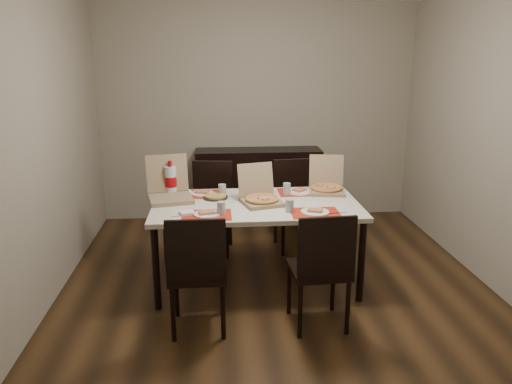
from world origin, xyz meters
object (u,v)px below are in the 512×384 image
chair_far_right (294,200)px  dining_table (256,210)px  soda_bottle (171,181)px  dip_bowl (258,196)px  sideboard (258,186)px  chair_near_right (321,266)px  chair_far_left (212,203)px  chair_near_left (197,269)px  pizza_box_center (261,197)px

chair_far_right → dining_table: bearing=-119.5°
soda_bottle → dip_bowl: bearing=-10.6°
sideboard → chair_near_right: bearing=-84.5°
soda_bottle → chair_far_left: bearing=54.9°
chair_near_left → chair_near_right: (0.91, -0.02, 0.00)m
chair_near_right → pizza_box_center: bearing=114.0°
dining_table → dip_bowl: size_ratio=14.12×
chair_near_left → pizza_box_center: 1.02m
soda_bottle → dining_table: bearing=-22.1°
sideboard → chair_near_right: chair_near_right is taller
dining_table → soda_bottle: size_ratio=5.55×
dining_table → chair_near_left: 0.98m
dining_table → chair_near_right: size_ratio=1.94×
sideboard → soda_bottle: soda_bottle is taller
dip_bowl → chair_near_right: bearing=-69.1°
chair_near_left → pizza_box_center: size_ratio=2.14×
dining_table → chair_near_left: size_ratio=1.94×
chair_far_left → dip_bowl: 0.83m
chair_far_left → pizza_box_center: 0.99m
chair_near_right → pizza_box_center: 0.96m
chair_near_left → pizza_box_center: (0.54, 0.82, 0.29)m
chair_far_left → sideboard: bearing=56.6°
dining_table → chair_far_right: bearing=60.5°
chair_far_left → chair_far_right: bearing=1.4°
chair_far_right → dip_bowl: size_ratio=7.30×
chair_near_left → chair_near_right: 0.91m
dining_table → soda_bottle: bearing=157.9°
chair_far_right → chair_near_right: bearing=-92.3°
chair_far_right → pizza_box_center: pizza_box_center is taller
dining_table → pizza_box_center: (0.04, -0.01, 0.12)m
dining_table → chair_far_right: chair_far_right is taller
chair_near_right → sideboard: bearing=95.5°
chair_near_right → dip_bowl: chair_near_right is taller
chair_far_right → dip_bowl: chair_far_right is taller
sideboard → dip_bowl: 1.56m
chair_near_right → chair_far_right: 1.69m
sideboard → dip_bowl: sideboard is taller
chair_near_right → pizza_box_center: (-0.37, 0.84, 0.29)m
chair_near_left → chair_near_right: bearing=-1.2°
dining_table → chair_far_right: size_ratio=1.94×
chair_far_left → soda_bottle: 0.74m
dip_bowl → chair_far_right: bearing=56.9°
sideboard → pizza_box_center: 1.73m
chair_far_right → sideboard: bearing=110.5°
chair_far_left → soda_bottle: size_ratio=2.87×
chair_near_left → chair_far_right: bearing=59.8°
dining_table → chair_near_right: chair_near_right is taller
chair_near_left → dip_bowl: 1.14m
soda_bottle → chair_near_right: bearing=-44.4°
sideboard → soda_bottle: bearing=-124.1°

